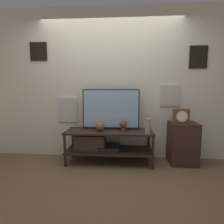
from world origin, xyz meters
name	(u,v)px	position (x,y,z in m)	size (l,w,h in m)	color
ground_plane	(108,170)	(0.00, 0.00, 0.00)	(12.00, 12.00, 0.00)	brown
wall_back	(111,85)	(0.00, 0.60, 1.35)	(6.40, 0.08, 2.70)	beige
media_console	(102,142)	(-0.13, 0.30, 0.36)	(1.48, 0.51, 0.57)	black
television	(111,109)	(0.02, 0.41, 0.93)	(0.99, 0.05, 0.70)	black
vase_tall_ceramic	(148,126)	(0.63, 0.12, 0.69)	(0.08, 0.08, 0.24)	tan
vase_round_glass	(100,126)	(-0.15, 0.26, 0.64)	(0.15, 0.15, 0.15)	brown
decorative_bust	(123,125)	(0.24, 0.27, 0.68)	(0.13, 0.13, 0.19)	brown
side_table	(182,143)	(1.25, 0.35, 0.36)	(0.45, 0.41, 0.71)	#382319
mantel_clock	(181,116)	(1.19, 0.31, 0.83)	(0.25, 0.11, 0.24)	brown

